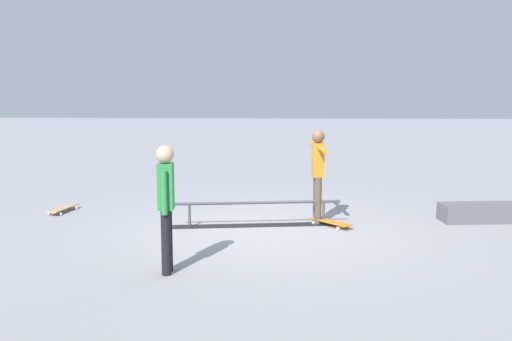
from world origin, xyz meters
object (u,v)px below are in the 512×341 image
at_px(skater_main, 318,170).
at_px(skateboard_main, 330,222).
at_px(bystander_green_shirt, 166,202).
at_px(loose_skateboard_natural, 63,208).
at_px(grind_rail, 257,215).

height_order(skater_main, skateboard_main, skater_main).
distance_m(skater_main, bystander_green_shirt, 3.42).
bearing_deg(loose_skateboard_natural, bystander_green_shirt, -132.57).
distance_m(grind_rail, skater_main, 1.26).
relative_size(grind_rail, loose_skateboard_natural, 3.59).
bearing_deg(grind_rail, skater_main, -174.99).
distance_m(skateboard_main, bystander_green_shirt, 3.49).
bearing_deg(skater_main, grind_rail, 96.07).
height_order(bystander_green_shirt, loose_skateboard_natural, bystander_green_shirt).
relative_size(grind_rail, skateboard_main, 4.11).
height_order(skater_main, bystander_green_shirt, bystander_green_shirt).
bearing_deg(skateboard_main, grind_rail, -133.09).
relative_size(skateboard_main, bystander_green_shirt, 0.45).
xyz_separation_m(skateboard_main, loose_skateboard_natural, (4.81, -0.90, 0.00)).
height_order(skateboard_main, loose_skateboard_natural, same).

